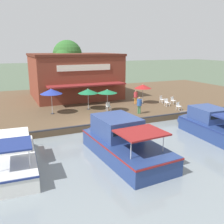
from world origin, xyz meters
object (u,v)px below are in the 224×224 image
patio_umbrella_mid_patio_left (88,91)px  motorboat_second_along (14,154)px  patio_umbrella_mid_patio_right (107,91)px  tree_upstream_bank (67,56)px  patio_umbrella_by_entrance (143,86)px  cafe_chair_under_first_umbrella (179,106)px  patio_umbrella_back_row (51,91)px  cafe_chair_far_corner_seat (162,99)px  motorboat_fourth_along (119,140)px  motorboat_far_downstream (210,125)px  cafe_chair_mid_patio (167,102)px  person_near_entrance (136,95)px  waterfront_restaurant (74,75)px  person_at_quay_edge (139,103)px  cafe_chair_beside_entrance (108,106)px  cafe_chair_back_row_seat (173,100)px

patio_umbrella_mid_patio_left → motorboat_second_along: patio_umbrella_mid_patio_left is taller
patio_umbrella_mid_patio_right → tree_upstream_bank: bearing=-176.3°
patio_umbrella_by_entrance → cafe_chair_under_first_umbrella: size_ratio=2.74×
patio_umbrella_back_row → cafe_chair_far_corner_seat: patio_umbrella_back_row is taller
motorboat_fourth_along → motorboat_far_downstream: size_ratio=1.15×
patio_umbrella_mid_patio_right → cafe_chair_mid_patio: bearing=87.6°
patio_umbrella_by_entrance → patio_umbrella_mid_patio_left: 6.88m
person_near_entrance → tree_upstream_bank: size_ratio=0.21×
cafe_chair_mid_patio → motorboat_far_downstream: motorboat_far_downstream is taller
patio_umbrella_mid_patio_right → tree_upstream_bank: (-12.83, -0.84, 3.22)m
patio_umbrella_by_entrance → motorboat_fourth_along: size_ratio=0.27×
cafe_chair_mid_patio → motorboat_second_along: bearing=-65.7°
patio_umbrella_by_entrance → person_near_entrance: bearing=-102.8°
motorboat_far_downstream → motorboat_second_along: (-0.68, -15.08, -0.14)m
waterfront_restaurant → person_near_entrance: size_ratio=6.89×
waterfront_restaurant → patio_umbrella_by_entrance: 9.81m
patio_umbrella_back_row → person_at_quay_edge: (3.53, 8.01, -1.20)m
patio_umbrella_mid_patio_left → cafe_chair_mid_patio: (2.14, 8.69, -1.52)m
cafe_chair_mid_patio → motorboat_fourth_along: 13.27m
person_near_entrance → motorboat_second_along: 17.38m
patio_umbrella_back_row → motorboat_far_downstream: bearing=47.3°
patio_umbrella_mid_patio_right → cafe_chair_mid_patio: 7.43m
cafe_chair_under_first_umbrella → person_at_quay_edge: size_ratio=0.49×
patio_umbrella_mid_patio_right → cafe_chair_under_first_umbrella: 7.80m
cafe_chair_far_corner_seat → cafe_chair_mid_patio: 1.76m
patio_umbrella_mid_patio_left → cafe_chair_far_corner_seat: 9.31m
cafe_chair_under_first_umbrella → tree_upstream_bank: (-15.25, -8.06, 4.89)m
cafe_chair_beside_entrance → cafe_chair_under_first_umbrella: (2.96, 6.90, 0.00)m
patio_umbrella_mid_patio_right → cafe_chair_beside_entrance: size_ratio=2.79×
patio_umbrella_mid_patio_right → patio_umbrella_by_entrance: bearing=110.4°
waterfront_restaurant → person_near_entrance: (7.41, 5.32, -1.88)m
cafe_chair_back_row_seat → tree_upstream_bank: size_ratio=0.11×
cafe_chair_back_row_seat → person_at_quay_edge: person_at_quay_edge is taller
patio_umbrella_mid_patio_right → person_at_quay_edge: 3.47m
person_at_quay_edge → motorboat_second_along: 13.54m
cafe_chair_under_first_umbrella → person_at_quay_edge: bearing=-95.2°
waterfront_restaurant → patio_umbrella_mid_patio_left: (7.79, -0.72, -0.88)m
cafe_chair_beside_entrance → patio_umbrella_by_entrance: bearing=106.2°
patio_umbrella_by_entrance → motorboat_far_downstream: patio_umbrella_by_entrance is taller
cafe_chair_back_row_seat → tree_upstream_bank: tree_upstream_bank is taller
waterfront_restaurant → cafe_chair_mid_patio: bearing=38.8°
cafe_chair_mid_patio → cafe_chair_under_first_umbrella: bearing=-0.3°
waterfront_restaurant → cafe_chair_mid_patio: (9.93, 7.97, -2.40)m
person_at_quay_edge → person_near_entrance: bearing=155.1°
person_near_entrance → motorboat_fourth_along: size_ratio=0.19×
cafe_chair_mid_patio → motorboat_second_along: size_ratio=0.12×
patio_umbrella_back_row → cafe_chair_far_corner_seat: (0.14, 13.11, -1.81)m
cafe_chair_back_row_seat → motorboat_second_along: (8.18, -18.08, -0.30)m
patio_umbrella_by_entrance → cafe_chair_mid_patio: (2.33, 1.82, -1.58)m
tree_upstream_bank → patio_umbrella_by_entrance: bearing=30.1°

